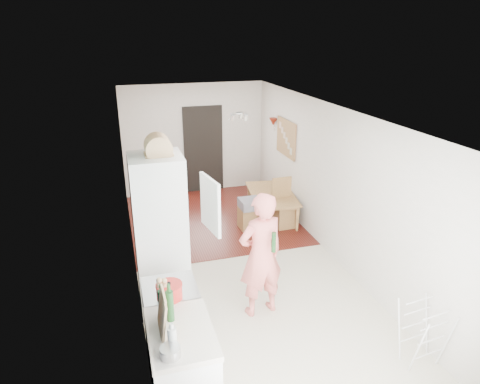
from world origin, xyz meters
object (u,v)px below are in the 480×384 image
dining_table (273,207)px  dining_chair (285,204)px  drying_rack (423,335)px  person (261,245)px  stool (248,218)px

dining_table → dining_chair: size_ratio=1.37×
drying_rack → person: bearing=128.8°
dining_chair → dining_table: bearing=98.1°
stool → dining_chair: bearing=-7.5°
person → dining_table: person is taller
stool → drying_rack: 4.01m
dining_chair → drying_rack: dining_chair is taller
person → dining_table: bearing=-124.0°
person → stool: size_ratio=4.60×
person → stool: bearing=-114.3°
person → dining_table: (1.26, 2.84, -0.79)m
dining_table → stool: size_ratio=2.93×
person → drying_rack: (1.44, -1.42, -0.63)m
stool → dining_table: bearing=28.5°
stool → drying_rack: drying_rack is taller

